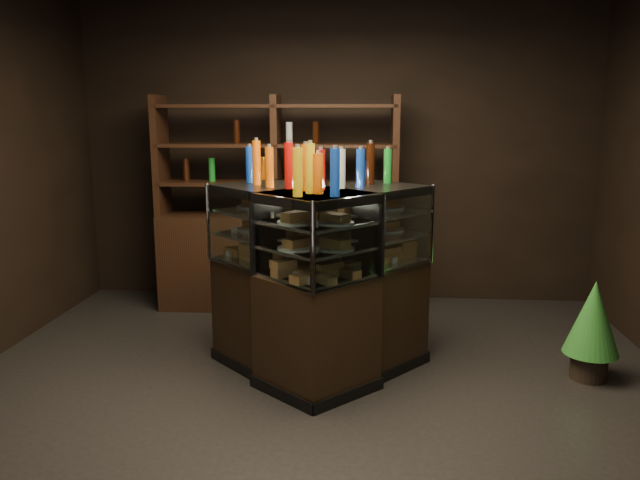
# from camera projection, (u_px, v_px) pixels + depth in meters

# --- Properties ---
(ground) EXTENTS (5.00, 5.00, 0.00)m
(ground) POSITION_uv_depth(u_px,v_px,m) (312.00, 407.00, 3.97)
(ground) COLOR black
(ground) RESTS_ON ground
(room_shell) EXTENTS (5.02, 5.02, 3.01)m
(room_shell) POSITION_uv_depth(u_px,v_px,m) (311.00, 95.00, 3.58)
(room_shell) COLOR black
(room_shell) RESTS_ON ground
(display_case) EXTENTS (1.66, 1.34, 1.34)m
(display_case) POSITION_uv_depth(u_px,v_px,m) (318.00, 313.00, 4.40)
(display_case) COLOR black
(display_case) RESTS_ON ground
(food_display) EXTENTS (1.29, 0.96, 0.42)m
(food_display) POSITION_uv_depth(u_px,v_px,m) (318.00, 233.00, 4.28)
(food_display) COLOR #C58046
(food_display) RESTS_ON display_case
(bottles_top) EXTENTS (1.11, 0.82, 0.30)m
(bottles_top) POSITION_uv_depth(u_px,v_px,m) (318.00, 168.00, 4.20)
(bottles_top) COLOR silver
(bottles_top) RESTS_ON display_case
(potted_conifer) EXTENTS (0.38, 0.38, 0.81)m
(potted_conifer) POSITION_uv_depth(u_px,v_px,m) (593.00, 316.00, 4.31)
(potted_conifer) COLOR black
(potted_conifer) RESTS_ON ground
(back_shelving) EXTENTS (2.24, 0.48, 2.00)m
(back_shelving) POSITION_uv_depth(u_px,v_px,m) (278.00, 245.00, 5.89)
(back_shelving) COLOR black
(back_shelving) RESTS_ON ground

